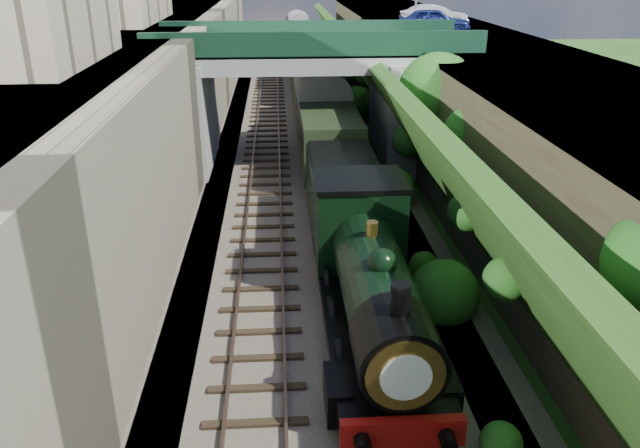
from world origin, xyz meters
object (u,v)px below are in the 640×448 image
Objects in this scene: tree at (439,96)px; road_bridge at (321,89)px; tender at (344,200)px; car_silver at (434,16)px; car_blue at (434,21)px; locomotive at (371,283)px.

road_bridge is at bearing 135.35° from tree.
road_bridge is 10.04m from tender.
car_silver is (2.97, 14.02, 2.30)m from tree.
car_blue is 0.41× the size of locomotive.
car_blue reaches higher than locomotive.
locomotive is (-4.71, -12.19, -2.75)m from tree.
car_blue is at bearing 65.69° from tender.
road_bridge reaches higher than tender.
locomotive is (-7.69, -26.20, -5.05)m from car_silver.
car_blue is at bearing 159.17° from car_silver.
car_silver reaches higher than tree.
car_silver is at bearing 78.02° from tree.
tree reaches higher than tender.
locomotive is at bearing 170.51° from car_blue.
car_blue is 4.00m from car_silver.
tender is (0.26, -9.73, -2.46)m from road_bridge.
road_bridge is 3.78× the size of car_blue.
car_blue is at bearing 36.67° from road_bridge.
car_blue reaches higher than tree.
tender is at bearing 150.48° from car_silver.
tree is 1.56× the size of car_blue.
car_blue is at bearing 73.16° from locomotive.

